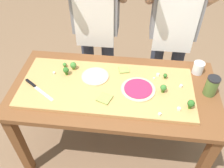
# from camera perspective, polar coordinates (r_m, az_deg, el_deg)

# --- Properties ---
(ground_plane) EXTENTS (8.00, 8.00, 0.00)m
(ground_plane) POSITION_cam_1_polar(r_m,az_deg,el_deg) (2.42, 0.37, -14.23)
(ground_plane) COLOR brown
(prep_table) EXTENTS (1.56, 0.78, 0.79)m
(prep_table) POSITION_cam_1_polar(r_m,az_deg,el_deg) (1.88, 0.46, -3.28)
(prep_table) COLOR brown
(prep_table) RESTS_ON ground
(cutting_board) EXTENTS (1.29, 0.55, 0.02)m
(cutting_board) POSITION_cam_1_polar(r_m,az_deg,el_deg) (1.79, -1.29, -0.71)
(cutting_board) COLOR tan
(cutting_board) RESTS_ON prep_table
(chefs_knife) EXTENTS (0.27, 0.20, 0.02)m
(chefs_knife) POSITION_cam_1_polar(r_m,az_deg,el_deg) (1.85, -17.87, -0.62)
(chefs_knife) COLOR #B7BABF
(chefs_knife) RESTS_ON cutting_board
(pizza_whole_white_garlic) EXTENTS (0.21, 0.21, 0.02)m
(pizza_whole_white_garlic) POSITION_cam_1_polar(r_m,az_deg,el_deg) (1.85, -4.06, 1.88)
(pizza_whole_white_garlic) COLOR beige
(pizza_whole_white_garlic) RESTS_ON cutting_board
(pizza_whole_beet_magenta) EXTENTS (0.25, 0.25, 0.02)m
(pizza_whole_beet_magenta) POSITION_cam_1_polar(r_m,az_deg,el_deg) (1.76, 6.27, -1.20)
(pizza_whole_beet_magenta) COLOR beige
(pizza_whole_beet_magenta) RESTS_ON cutting_board
(pizza_slice_far_right) EXTENTS (0.09, 0.09, 0.01)m
(pizza_slice_far_right) POSITION_cam_1_polar(r_m,az_deg,el_deg) (1.91, 2.85, 3.40)
(pizza_slice_far_right) COLOR #899E4C
(pizza_slice_far_right) RESTS_ON cutting_board
(pizza_slice_far_left) EXTENTS (0.12, 0.12, 0.01)m
(pizza_slice_far_left) POSITION_cam_1_polar(r_m,az_deg,el_deg) (1.68, -1.78, -3.44)
(pizza_slice_far_left) COLOR #899E4C
(pizza_slice_far_left) RESTS_ON cutting_board
(broccoli_floret_front_mid) EXTENTS (0.05, 0.05, 0.07)m
(broccoli_floret_front_mid) POSITION_cam_1_polar(r_m,az_deg,el_deg) (1.68, 18.36, -4.49)
(broccoli_floret_front_mid) COLOR #366618
(broccoli_floret_front_mid) RESTS_ON cutting_board
(broccoli_floret_back_mid) EXTENTS (0.05, 0.05, 0.06)m
(broccoli_floret_back_mid) POSITION_cam_1_polar(r_m,az_deg,el_deg) (1.93, -9.25, 4.43)
(broccoli_floret_back_mid) COLOR #487A23
(broccoli_floret_back_mid) RESTS_ON cutting_board
(broccoli_floret_back_left) EXTENTS (0.03, 0.03, 0.04)m
(broccoli_floret_back_left) POSITION_cam_1_polar(r_m,az_deg,el_deg) (1.87, 12.61, 1.97)
(broccoli_floret_back_left) COLOR #366618
(broccoli_floret_back_left) RESTS_ON cutting_board
(broccoli_floret_back_right) EXTENTS (0.05, 0.05, 0.07)m
(broccoli_floret_back_right) POSITION_cam_1_polar(r_m,az_deg,el_deg) (1.74, 12.18, -0.94)
(broccoli_floret_back_right) COLOR #3F7220
(broccoli_floret_back_right) RESTS_ON cutting_board
(broccoli_floret_center_right) EXTENTS (0.03, 0.03, 0.04)m
(broccoli_floret_center_right) POSITION_cam_1_polar(r_m,az_deg,el_deg) (1.97, -11.26, 4.56)
(broccoli_floret_center_right) COLOR #487A23
(broccoli_floret_center_right) RESTS_ON cutting_board
(broccoli_floret_front_left) EXTENTS (0.05, 0.05, 0.07)m
(broccoli_floret_front_left) POSITION_cam_1_polar(r_m,az_deg,el_deg) (1.88, -10.96, 3.21)
(broccoli_floret_front_left) COLOR #366618
(broccoli_floret_front_left) RESTS_ON cutting_board
(cheese_crumble_a) EXTENTS (0.02, 0.02, 0.02)m
(cheese_crumble_a) POSITION_cam_1_polar(r_m,az_deg,el_deg) (1.62, 11.32, -7.06)
(cheese_crumble_a) COLOR white
(cheese_crumble_a) RESTS_ON cutting_board
(cheese_crumble_b) EXTENTS (0.03, 0.03, 0.02)m
(cheese_crumble_b) POSITION_cam_1_polar(r_m,az_deg,el_deg) (1.84, 16.16, -0.47)
(cheese_crumble_b) COLOR silver
(cheese_crumble_b) RESTS_ON cutting_board
(cheese_crumble_c) EXTENTS (0.02, 0.02, 0.02)m
(cheese_crumble_c) POSITION_cam_1_polar(r_m,az_deg,el_deg) (1.68, 15.67, -5.74)
(cheese_crumble_c) COLOR white
(cheese_crumble_c) RESTS_ON cutting_board
(cheese_crumble_d) EXTENTS (0.02, 0.02, 0.02)m
(cheese_crumble_d) POSITION_cam_1_polar(r_m,az_deg,el_deg) (1.93, -13.71, 2.60)
(cheese_crumble_d) COLOR silver
(cheese_crumble_d) RESTS_ON cutting_board
(cheese_crumble_e) EXTENTS (0.02, 0.02, 0.02)m
(cheese_crumble_e) POSITION_cam_1_polar(r_m,az_deg,el_deg) (1.89, 10.89, 2.19)
(cheese_crumble_e) COLOR white
(cheese_crumble_e) RESTS_ON cutting_board
(cheese_crumble_f) EXTENTS (0.02, 0.02, 0.01)m
(cheese_crumble_f) POSITION_cam_1_polar(r_m,az_deg,el_deg) (1.86, 10.01, 1.34)
(cheese_crumble_f) COLOR white
(cheese_crumble_f) RESTS_ON cutting_board
(flour_cup) EXTENTS (0.09, 0.09, 0.10)m
(flour_cup) POSITION_cam_1_polar(r_m,az_deg,el_deg) (2.02, 19.88, 3.52)
(flour_cup) COLOR white
(flour_cup) RESTS_ON prep_table
(sauce_jar) EXTENTS (0.09, 0.09, 0.15)m
(sauce_jar) POSITION_cam_1_polar(r_m,az_deg,el_deg) (1.85, 22.69, -0.43)
(sauce_jar) COLOR #517033
(sauce_jar) RESTS_ON prep_table
(cook_left) EXTENTS (0.54, 0.39, 1.67)m
(cook_left) POSITION_cam_1_polar(r_m,az_deg,el_deg) (2.19, -3.88, 14.93)
(cook_left) COLOR #333847
(cook_left) RESTS_ON ground
(cook_right) EXTENTS (0.54, 0.39, 1.67)m
(cook_right) POSITION_cam_1_polar(r_m,az_deg,el_deg) (2.18, 14.58, 13.50)
(cook_right) COLOR #333847
(cook_right) RESTS_ON ground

